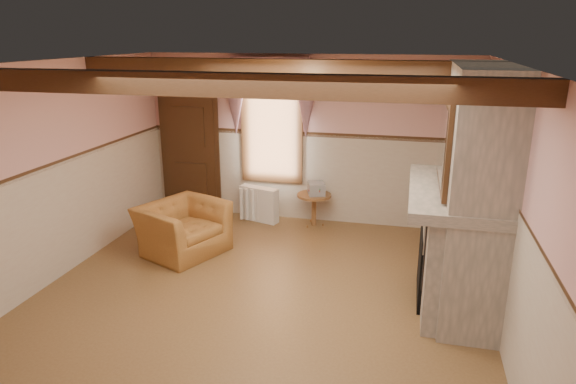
% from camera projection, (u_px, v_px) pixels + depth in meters
% --- Properties ---
extents(floor, '(5.50, 6.00, 0.01)m').
position_uv_depth(floor, '(256.00, 301.00, 6.24)').
color(floor, brown).
rests_on(floor, ground).
extents(ceiling, '(5.50, 6.00, 0.01)m').
position_uv_depth(ceiling, '(251.00, 64.00, 5.41)').
color(ceiling, silver).
rests_on(ceiling, wall_back).
extents(wall_back, '(5.50, 0.02, 2.80)m').
position_uv_depth(wall_back, '(307.00, 140.00, 8.61)').
color(wall_back, '#D69A94').
rests_on(wall_back, floor).
extents(wall_front, '(5.50, 0.02, 2.80)m').
position_uv_depth(wall_front, '(103.00, 335.00, 3.04)').
color(wall_front, '#D69A94').
rests_on(wall_front, floor).
extents(wall_left, '(0.02, 6.00, 2.80)m').
position_uv_depth(wall_left, '(45.00, 176.00, 6.44)').
color(wall_left, '#D69A94').
rests_on(wall_left, floor).
extents(wall_right, '(0.02, 6.00, 2.80)m').
position_uv_depth(wall_right, '(513.00, 210.00, 5.20)').
color(wall_right, '#D69A94').
rests_on(wall_right, floor).
extents(wainscot, '(5.50, 6.00, 1.50)m').
position_uv_depth(wainscot, '(255.00, 244.00, 6.01)').
color(wainscot, beige).
rests_on(wainscot, floor).
extents(chair_rail, '(5.50, 6.00, 0.08)m').
position_uv_depth(chair_rail, '(253.00, 182.00, 5.79)').
color(chair_rail, black).
rests_on(chair_rail, wainscot).
extents(firebox, '(0.20, 0.95, 0.90)m').
position_uv_depth(firebox, '(428.00, 263.00, 6.21)').
color(firebox, black).
rests_on(firebox, floor).
extents(armchair, '(1.37, 1.45, 0.74)m').
position_uv_depth(armchair, '(183.00, 229.00, 7.52)').
color(armchair, '#9E662D').
rests_on(armchair, floor).
extents(side_table, '(0.58, 0.58, 0.55)m').
position_uv_depth(side_table, '(314.00, 210.00, 8.62)').
color(side_table, brown).
rests_on(side_table, floor).
extents(book_stack, '(0.35, 0.39, 0.20)m').
position_uv_depth(book_stack, '(316.00, 188.00, 8.50)').
color(book_stack, '#B7AD8C').
rests_on(book_stack, side_table).
extents(radiator, '(0.72, 0.38, 0.60)m').
position_uv_depth(radiator, '(259.00, 204.00, 8.83)').
color(radiator, white).
rests_on(radiator, floor).
extents(bowl, '(0.37, 0.37, 0.09)m').
position_uv_depth(bowl, '(458.00, 187.00, 5.73)').
color(bowl, brown).
rests_on(bowl, mantel).
extents(mantel_clock, '(0.14, 0.24, 0.20)m').
position_uv_depth(mantel_clock, '(453.00, 163.00, 6.59)').
color(mantel_clock, '#32200D').
rests_on(mantel_clock, mantel).
extents(oil_lamp, '(0.11, 0.11, 0.28)m').
position_uv_depth(oil_lamp, '(454.00, 163.00, 6.43)').
color(oil_lamp, gold).
rests_on(oil_lamp, mantel).
extents(candle_red, '(0.06, 0.06, 0.16)m').
position_uv_depth(candle_red, '(460.00, 191.00, 5.48)').
color(candle_red, maroon).
rests_on(candle_red, mantel).
extents(jar_yellow, '(0.06, 0.06, 0.12)m').
position_uv_depth(jar_yellow, '(460.00, 194.00, 5.45)').
color(jar_yellow, gold).
rests_on(jar_yellow, mantel).
extents(fireplace, '(0.85, 2.00, 2.80)m').
position_uv_depth(fireplace, '(473.00, 191.00, 5.83)').
color(fireplace, gray).
rests_on(fireplace, floor).
extents(mantel, '(1.05, 2.05, 0.12)m').
position_uv_depth(mantel, '(456.00, 193.00, 5.89)').
color(mantel, gray).
rests_on(mantel, fireplace).
extents(overmantel_mirror, '(0.06, 1.44, 1.04)m').
position_uv_depth(overmantel_mirror, '(444.00, 140.00, 5.75)').
color(overmantel_mirror, silver).
rests_on(overmantel_mirror, fireplace).
extents(door, '(1.10, 0.10, 2.10)m').
position_uv_depth(door, '(190.00, 154.00, 9.13)').
color(door, black).
rests_on(door, floor).
extents(window, '(1.06, 0.08, 2.02)m').
position_uv_depth(window, '(272.00, 124.00, 8.64)').
color(window, white).
rests_on(window, wall_back).
extents(window_drapes, '(1.30, 0.14, 1.40)m').
position_uv_depth(window_drapes, '(270.00, 88.00, 8.38)').
color(window_drapes, gray).
rests_on(window_drapes, wall_back).
extents(ceiling_beam_front, '(5.50, 0.18, 0.20)m').
position_uv_depth(ceiling_beam_front, '(208.00, 84.00, 4.32)').
color(ceiling_beam_front, black).
rests_on(ceiling_beam_front, ceiling).
extents(ceiling_beam_back, '(5.50, 0.18, 0.20)m').
position_uv_depth(ceiling_beam_back, '(280.00, 67.00, 6.55)').
color(ceiling_beam_back, black).
rests_on(ceiling_beam_back, ceiling).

